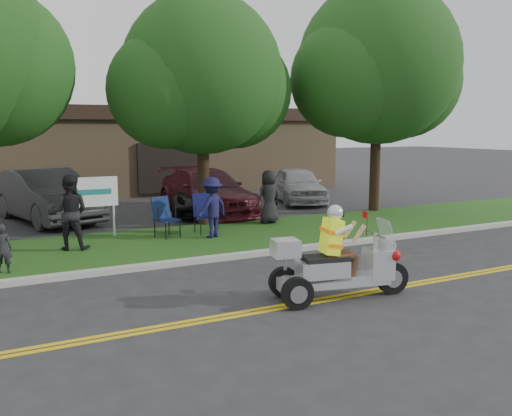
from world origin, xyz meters
name	(u,v)px	position (x,y,z in m)	size (l,w,h in m)	color
ground	(321,290)	(0.00, 0.00, 0.00)	(120.00, 120.00, 0.00)	#28282B
centerline_near	(339,299)	(0.00, -0.58, 0.01)	(60.00, 0.10, 0.01)	gold
centerline_far	(334,296)	(0.00, -0.42, 0.01)	(60.00, 0.10, 0.01)	gold
curb	(249,254)	(0.00, 3.05, 0.06)	(60.00, 0.25, 0.12)	#A8A89E
grass_verge	(214,238)	(0.00, 5.20, 0.06)	(60.00, 4.00, 0.10)	#274C14
commercial_building	(145,149)	(2.00, 18.98, 2.01)	(18.00, 8.20, 4.00)	#9E7F5B
tree_mid	(203,82)	(0.55, 7.23, 4.43)	(5.88, 4.80, 7.05)	#332114
tree_right	(379,71)	(7.06, 7.03, 5.03)	(6.86, 5.60, 8.07)	#332114
business_sign	(94,195)	(-2.90, 6.60, 1.26)	(1.25, 0.06, 1.75)	silver
trike_scooter	(336,266)	(-0.05, -0.54, 0.60)	(2.63, 1.12, 1.72)	black
lawn_chair_a	(204,211)	(-0.01, 5.88, 0.73)	(0.59, 0.61, 1.11)	black
lawn_chair_b	(164,214)	(-1.22, 5.83, 0.72)	(0.76, 0.77, 1.10)	black
spectator_adult_mid	(70,212)	(-3.72, 5.37, 1.02)	(0.89, 0.70, 1.84)	black
spectator_chair_a	(212,207)	(-0.09, 5.16, 0.93)	(1.06, 0.61, 1.64)	#16163D
spectator_chair_b	(269,197)	(2.35, 6.39, 0.94)	(0.81, 0.53, 1.66)	black
child_left	(2,248)	(-5.31, 3.72, 0.62)	(0.37, 0.25, 1.02)	black
parked_car_left	(46,196)	(-3.72, 10.46, 0.87)	(1.83, 5.26, 1.73)	#2D2D30
parked_car_mid	(203,196)	(1.50, 9.75, 0.62)	(2.07, 4.48, 1.24)	black
parked_car_right	(207,192)	(1.56, 9.59, 0.80)	(2.23, 5.49, 1.59)	#49111A
parked_car_far_right	(298,185)	(6.01, 10.64, 0.73)	(1.73, 4.31, 1.47)	#A3A4AA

